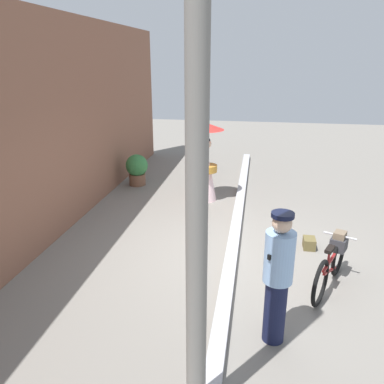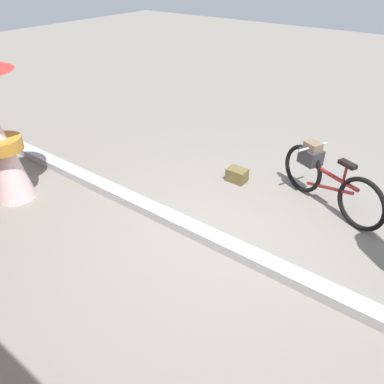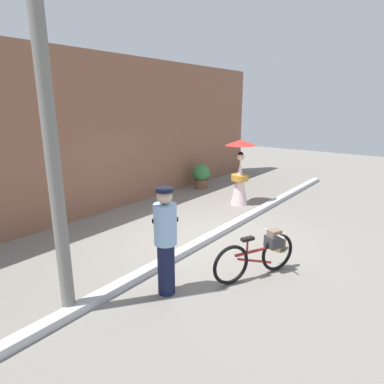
{
  "view_description": "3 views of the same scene",
  "coord_description": "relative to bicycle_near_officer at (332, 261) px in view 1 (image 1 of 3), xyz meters",
  "views": [
    {
      "loc": [
        -5.97,
        -0.32,
        3.23
      ],
      "look_at": [
        -0.04,
        0.7,
        1.13
      ],
      "focal_mm": 36.05,
      "sensor_mm": 36.0,
      "label": 1
    },
    {
      "loc": [
        -1.72,
        2.69,
        2.77
      ],
      "look_at": [
        0.05,
        0.34,
        0.85
      ],
      "focal_mm": 34.12,
      "sensor_mm": 36.0,
      "label": 2
    },
    {
      "loc": [
        -5.31,
        -3.69,
        2.81
      ],
      "look_at": [
        0.06,
        0.5,
        0.97
      ],
      "focal_mm": 30.71,
      "sensor_mm": 36.0,
      "label": 3
    }
  ],
  "objects": [
    {
      "name": "sidewalk_curb",
      "position": [
        0.69,
        1.51,
        -0.34
      ],
      "size": [
        14.0,
        0.2,
        0.12
      ],
      "primitive_type": "cube",
      "color": "#B2B2B7",
      "rests_on": "ground_plane"
    },
    {
      "name": "person_with_parasol",
      "position": [
        3.36,
        2.33,
        0.55
      ],
      "size": [
        0.85,
        0.85,
        1.84
      ],
      "color": "silver",
      "rests_on": "ground_plane"
    },
    {
      "name": "backpack_on_pavement",
      "position": [
        1.18,
        0.16,
        -0.3
      ],
      "size": [
        0.28,
        0.2,
        0.19
      ],
      "color": "brown",
      "rests_on": "ground_plane"
    },
    {
      "name": "building_wall",
      "position": [
        0.69,
        4.99,
        1.62
      ],
      "size": [
        14.0,
        0.4,
        4.04
      ],
      "primitive_type": "cube",
      "color": "brown",
      "rests_on": "ground_plane"
    },
    {
      "name": "person_officer",
      "position": [
        -1.34,
        0.87,
        0.48
      ],
      "size": [
        0.34,
        0.34,
        1.65
      ],
      "color": "#141938",
      "rests_on": "ground_plane"
    },
    {
      "name": "bicycle_near_officer",
      "position": [
        0.0,
        0.0,
        0.0
      ],
      "size": [
        1.51,
        0.74,
        0.76
      ],
      "color": "black",
      "rests_on": "ground_plane"
    },
    {
      "name": "potted_plant_by_door",
      "position": [
        4.2,
        4.28,
        0.05
      ],
      "size": [
        0.6,
        0.58,
        0.83
      ],
      "color": "brown",
      "rests_on": "ground_plane"
    },
    {
      "name": "utility_pole",
      "position": [
        -2.52,
        1.62,
        2.0
      ],
      "size": [
        0.18,
        0.18,
        4.8
      ],
      "primitive_type": "cylinder",
      "color": "slate",
      "rests_on": "ground_plane"
    },
    {
      "name": "ground_plane",
      "position": [
        0.69,
        1.51,
        -0.4
      ],
      "size": [
        30.0,
        30.0,
        0.0
      ],
      "primitive_type": "plane",
      "color": "gray"
    }
  ]
}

